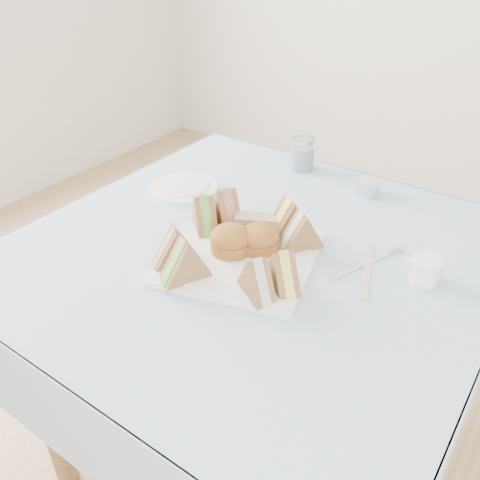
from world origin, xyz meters
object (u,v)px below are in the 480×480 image
Objects in this scene: table at (252,365)px; creamer_jug at (425,269)px; serving_plate at (240,257)px; water_glass at (303,153)px.

table is 14.96× the size of creamer_jug.
table is 2.88× the size of serving_plate.
table is at bearing 171.79° from creamer_jug.
table is at bearing -74.23° from water_glass.
serving_plate is 5.19× the size of creamer_jug.
serving_plate is 0.50m from water_glass.
water_glass is at bearing 105.77° from table.
serving_plate is at bearing -89.89° from table.
water_glass is at bearing 88.47° from serving_plate.
table is 0.54m from creamer_jug.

